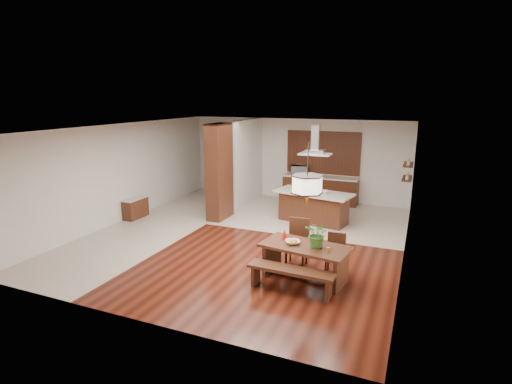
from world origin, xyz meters
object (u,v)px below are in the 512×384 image
at_px(hallway_console, 136,208).
at_px(dining_bench, 291,280).
at_px(pendant_lantern, 308,172).
at_px(kitchen_island, 313,207).
at_px(dining_chair_right, 335,255).
at_px(foliage_plant, 318,234).
at_px(range_hood, 316,140).
at_px(dining_chair_left, 297,243).
at_px(microwave, 299,170).
at_px(island_cup, 326,192).
at_px(dining_table, 305,254).
at_px(fruit_bowl, 293,242).

bearing_deg(hallway_console, dining_bench, -24.94).
relative_size(hallway_console, pendant_lantern, 0.67).
height_order(pendant_lantern, kitchen_island, pendant_lantern).
relative_size(dining_bench, dining_chair_right, 1.95).
xyz_separation_m(foliage_plant, range_hood, (-1.07, 3.81, 1.46)).
height_order(dining_chair_left, pendant_lantern, pendant_lantern).
bearing_deg(dining_chair_left, hallway_console, 161.87).
distance_m(dining_chair_left, range_hood, 3.78).
bearing_deg(foliage_plant, kitchen_island, 105.69).
xyz_separation_m(hallway_console, microwave, (4.02, 4.01, 0.80)).
relative_size(hallway_console, island_cup, 6.74).
bearing_deg(dining_table, dining_chair_right, 42.13).
bearing_deg(island_cup, kitchen_island, 169.68).
xyz_separation_m(hallway_console, foliage_plant, (6.24, -2.11, 0.69)).
bearing_deg(foliage_plant, fruit_bowl, -179.25).
distance_m(hallway_console, dining_table, 6.35).
xyz_separation_m(range_hood, microwave, (-1.14, 2.31, -1.35)).
xyz_separation_m(dining_chair_left, kitchen_island, (-0.47, 3.21, -0.04)).
relative_size(kitchen_island, island_cup, 18.45).
distance_m(dining_chair_right, fruit_bowl, 0.98).
xyz_separation_m(dining_bench, island_cup, (-0.36, 4.37, 0.75)).
distance_m(pendant_lantern, microwave, 6.53).
relative_size(dining_table, dining_chair_left, 1.80).
xyz_separation_m(range_hood, island_cup, (0.36, -0.07, -1.48)).
height_order(dining_chair_right, kitchen_island, kitchen_island).
bearing_deg(fruit_bowl, dining_bench, -74.56).
xyz_separation_m(dining_bench, pendant_lantern, (0.10, 0.63, 2.01)).
bearing_deg(hallway_console, dining_chair_right, -14.15).
bearing_deg(kitchen_island, dining_table, -66.61).
bearing_deg(microwave, pendant_lantern, -93.95).
relative_size(dining_table, pendant_lantern, 1.43).
bearing_deg(range_hood, dining_chair_right, -68.16).
bearing_deg(pendant_lantern, dining_table, 0.00).
height_order(dining_chair_right, fruit_bowl, dining_chair_right).
relative_size(foliage_plant, microwave, 0.91).
bearing_deg(dining_bench, dining_chair_left, 101.98).
relative_size(dining_chair_right, range_hood, 0.97).
xyz_separation_m(dining_table, foliage_plant, (0.25, -0.00, 0.46)).
bearing_deg(dining_bench, fruit_bowl, 105.44).
relative_size(dining_chair_right, island_cup, 6.68).
height_order(dining_bench, foliage_plant, foliage_plant).
bearing_deg(dining_table, fruit_bowl, -177.56).
bearing_deg(fruit_bowl, dining_chair_right, 31.45).
distance_m(dining_table, foliage_plant, 0.52).
relative_size(dining_bench, foliage_plant, 3.17).
xyz_separation_m(hallway_console, island_cup, (5.53, 1.63, 0.67)).
relative_size(hallway_console, foliage_plant, 1.65).
bearing_deg(foliage_plant, dining_chair_right, 60.34).
xyz_separation_m(foliage_plant, island_cup, (-0.71, 3.74, -0.02)).
relative_size(dining_table, foliage_plant, 3.52).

